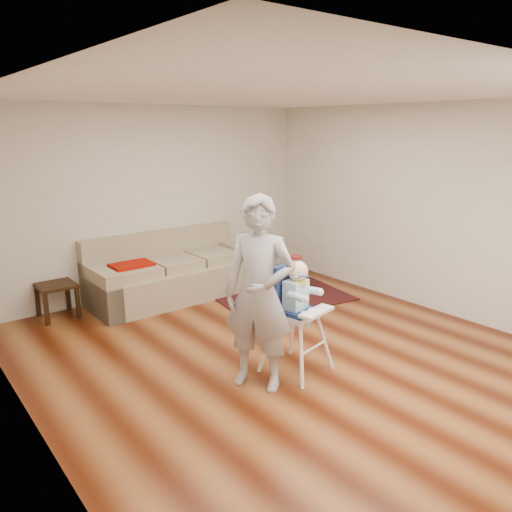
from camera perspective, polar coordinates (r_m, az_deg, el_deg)
ground at (r=5.59m, az=2.56°, el=-10.79°), size 5.50×5.50×0.00m
room_envelope at (r=5.49m, az=-0.81°, el=9.14°), size 5.04×5.52×2.72m
sofa at (r=7.21m, az=-9.45°, el=-1.18°), size 2.40×1.01×0.92m
side_table at (r=6.93m, az=-21.74°, el=-4.75°), size 0.45×0.45×0.45m
area_rug at (r=7.30m, az=2.87°, el=-4.56°), size 2.00×1.62×0.01m
ride_on_toy at (r=7.52m, az=3.49°, el=-1.91°), size 0.54×0.46×0.50m
toy_ball at (r=6.78m, az=0.79°, el=-5.27°), size 0.16×0.16×0.16m
high_chair at (r=4.98m, az=4.69°, el=-7.16°), size 0.63×0.63×1.15m
adult at (r=4.57m, az=0.35°, el=-4.36°), size 0.72×0.79×1.82m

